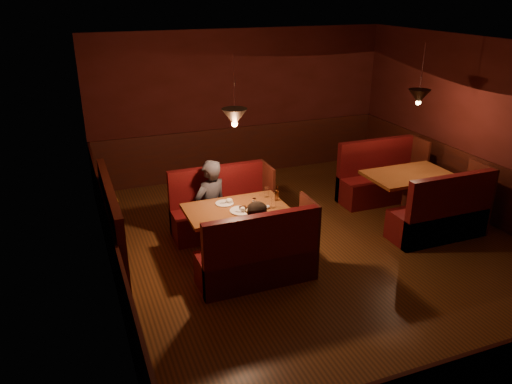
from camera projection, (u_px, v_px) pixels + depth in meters
name	position (u px, v px, depth m)	size (l,w,h in m)	color
room	(307.00, 184.00, 6.99)	(6.02, 7.02, 2.92)	#472C15
main_table	(237.00, 219.00, 7.04)	(1.41, 0.86, 0.99)	brown
main_bench_far	(222.00, 212.00, 7.83)	(1.55, 0.55, 1.06)	#360D0B
main_bench_near	(259.00, 261.00, 6.45)	(1.55, 0.55, 1.06)	#360D0B
second_table	(408.00, 185.00, 8.23)	(1.39, 0.89, 0.78)	brown
second_bench_far	(379.00, 181.00, 9.05)	(1.54, 0.58, 1.10)	#360D0B
second_bench_near	(442.00, 218.00, 7.62)	(1.54, 0.58, 1.10)	#360D0B
diner_a	(210.00, 189.00, 7.47)	(0.59, 0.39, 1.62)	#333238
diner_b	(260.00, 229.00, 6.47)	(0.69, 0.54, 1.43)	#33271E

